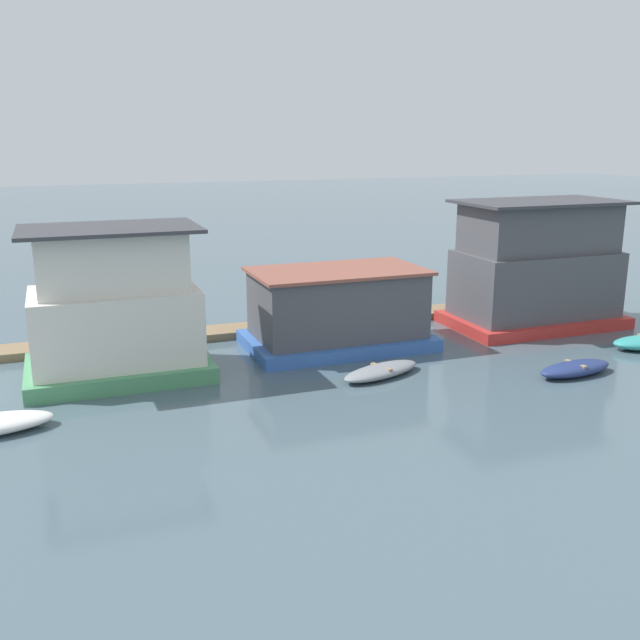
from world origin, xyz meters
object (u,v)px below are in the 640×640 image
at_px(houseboat_green, 115,311).
at_px(houseboat_red, 536,268).
at_px(houseboat_blue, 337,310).
at_px(dinghy_navy, 575,369).
at_px(dinghy_grey, 381,371).

bearing_deg(houseboat_green, houseboat_red, 2.17).
xyz_separation_m(houseboat_green, houseboat_blue, (8.14, 0.59, -0.81)).
xyz_separation_m(houseboat_green, dinghy_navy, (14.40, -5.36, -2.02)).
distance_m(houseboat_red, dinghy_navy, 6.97).
height_order(houseboat_green, houseboat_red, houseboat_red).
relative_size(houseboat_red, dinghy_grey, 2.15).
height_order(houseboat_red, dinghy_navy, houseboat_red).
xyz_separation_m(houseboat_green, houseboat_red, (17.13, 0.65, 0.21)).
bearing_deg(houseboat_red, dinghy_grey, -156.67).
bearing_deg(dinghy_navy, houseboat_red, 65.59).
xyz_separation_m(houseboat_blue, houseboat_red, (8.99, 0.05, 1.02)).
relative_size(houseboat_blue, dinghy_grey, 2.07).
xyz_separation_m(houseboat_red, dinghy_navy, (-2.73, -6.01, -2.23)).
bearing_deg(houseboat_red, houseboat_green, -177.83).
bearing_deg(houseboat_red, dinghy_navy, -114.41).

